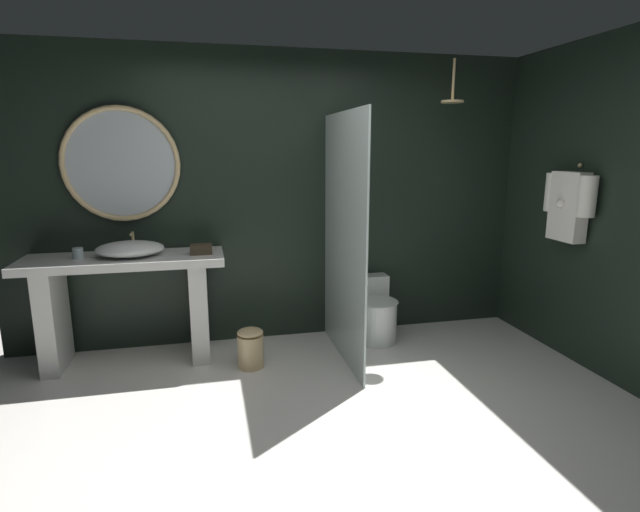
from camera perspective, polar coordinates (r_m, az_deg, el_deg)
name	(u,v)px	position (r m, az deg, el deg)	size (l,w,h in m)	color
ground_plane	(329,444)	(3.22, 1.03, -20.74)	(5.76, 5.76, 0.00)	silver
back_wall_panel	(279,199)	(4.59, -4.69, 6.55)	(4.80, 0.10, 2.60)	black
side_wall_right	(592,206)	(4.55, 28.69, 5.05)	(0.10, 2.47, 2.60)	black
vanity_counter	(127,296)	(4.38, -21.25, -4.25)	(1.57, 0.56, 0.90)	silver
vessel_sink	(130,249)	(4.28, -20.94, 0.78)	(0.53, 0.44, 0.17)	white
tumbler_cup	(78,253)	(4.36, -26.00, 0.29)	(0.08, 0.08, 0.09)	silver
tissue_box	(201,249)	(4.20, -13.46, 0.76)	(0.18, 0.12, 0.08)	#3D3323
round_wall_mirror	(121,164)	(4.48, -21.83, 9.74)	(0.95, 0.04, 0.95)	#D6B77F
shower_glass_panel	(344,240)	(4.08, 2.73, 1.86)	(0.02, 1.22, 2.04)	silver
rain_shower_head	(453,97)	(4.64, 14.96, 17.19)	(0.19, 0.19, 0.36)	#D6B77F
hanging_bathrobe	(569,202)	(4.52, 26.62, 5.54)	(0.20, 0.52, 0.63)	#D6B77F
toilet	(374,312)	(4.69, 6.21, -6.44)	(0.38, 0.56, 0.57)	white
waste_bin	(251,348)	(4.14, -7.96, -10.37)	(0.21, 0.21, 0.33)	#D6B77F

